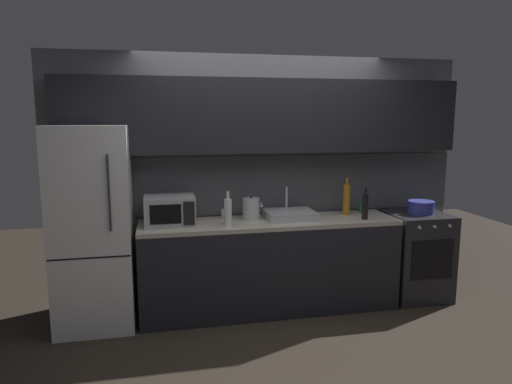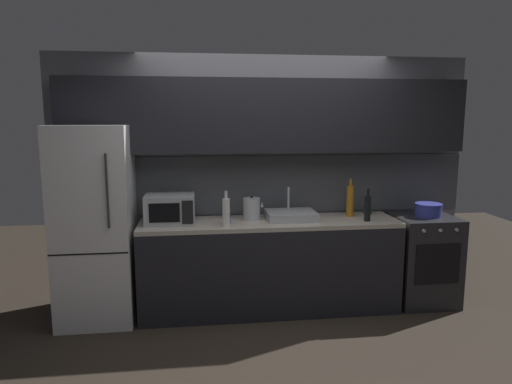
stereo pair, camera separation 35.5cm
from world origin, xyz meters
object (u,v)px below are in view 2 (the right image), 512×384
Objects in this scene: refrigerator at (95,225)px; wine_bottle_white at (226,212)px; wine_bottle_dark at (368,208)px; cooking_pot at (428,210)px; oven_range at (422,259)px; microwave at (170,209)px; mug_clear at (226,213)px; wine_bottle_amber at (350,200)px; mug_green at (368,209)px; mug_blue at (227,219)px; kettle at (252,209)px.

refrigerator is 1.21m from wine_bottle_white.
cooking_pot is at bearing 11.26° from wine_bottle_dark.
cooking_pot is (0.03, 0.00, 0.52)m from oven_range.
microwave is at bearing 1.55° from refrigerator.
wine_bottle_white is 0.37m from mug_clear.
wine_bottle_amber is at bearing 2.44° from microwave.
mug_clear is at bearing 176.07° from wine_bottle_amber.
mug_green is at bearing 13.54° from wine_bottle_white.
refrigerator is 5.56× the size of wine_bottle_white.
cooking_pot is (3.25, 0.00, 0.05)m from refrigerator.
oven_range is 2.86× the size of wine_bottle_dark.
refrigerator is at bearing 171.69° from wine_bottle_white.
cooking_pot is (0.57, -0.18, 0.02)m from mug_green.
mug_blue is at bearing -178.36° from oven_range.
wine_bottle_dark is (1.10, -0.20, 0.02)m from kettle.
wine_bottle_dark is at bearing -67.37° from wine_bottle_amber.
cooking_pot is at bearing -6.79° from wine_bottle_amber.
oven_range is 0.89m from wine_bottle_dark.
cooking_pot is at bearing 4.87° from wine_bottle_white.
mug_clear is 0.92× the size of mug_green.
microwave reaches higher than kettle.
microwave is at bearing -177.56° from wine_bottle_amber.
oven_range is at bearing 4.91° from wine_bottle_white.
wine_bottle_white is 1.04× the size of wine_bottle_dark.
mug_blue is (-1.25, -0.15, -0.12)m from wine_bottle_amber.
refrigerator is 1.21m from mug_blue.
wine_bottle_amber is 3.91× the size of mug_green.
wine_bottle_dark reaches higher than oven_range.
mug_green is (0.22, 0.09, -0.11)m from wine_bottle_amber.
refrigerator is 18.65× the size of mug_green.
mug_clear is 2.04m from cooking_pot.
mug_green is at bearing 160.91° from oven_range.
microwave is 1.94× the size of kettle.
microwave is 4.71× the size of mug_green.
refrigerator is 7.66× the size of kettle.
refrigerator is at bearing 176.91° from wine_bottle_dark.
mug_green is at bearing 3.90° from refrigerator.
kettle is 2.43× the size of mug_green.
mug_blue is at bearing -2.78° from refrigerator.
kettle is at bearing -178.34° from wine_bottle_amber.
wine_bottle_amber reaches higher than kettle.
mug_blue is (-0.25, -0.12, -0.06)m from kettle.
wine_bottle_amber is 4.24× the size of mug_clear.
cooking_pot is at bearing 1.65° from mug_blue.
mug_green is (1.49, 0.36, -0.09)m from wine_bottle_white.
cooking_pot reaches higher than mug_blue.
oven_range is at bearing -2.17° from kettle.
kettle is (1.46, 0.07, 0.10)m from refrigerator.
microwave is (-2.53, 0.02, 0.58)m from oven_range.
cooking_pot is at bearing -17.93° from mug_green.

